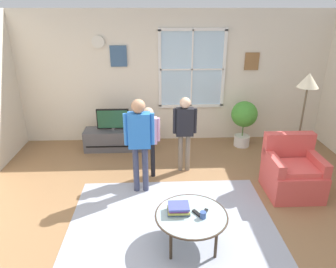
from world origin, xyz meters
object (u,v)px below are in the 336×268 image
at_px(tv_stand, 114,139).
at_px(person_blue_shirt, 139,136).
at_px(coffee_table, 191,216).
at_px(remote_near_cup, 205,213).
at_px(person_pink_shirt, 149,135).
at_px(cup, 203,215).
at_px(television, 113,119).
at_px(armchair, 292,173).
at_px(person_black_shirt, 185,126).
at_px(floor_lamp, 307,91).
at_px(remote_near_books, 197,213).
at_px(book_stack, 179,209).
at_px(potted_plant_by_window, 244,118).

bearing_deg(tv_stand, person_blue_shirt, -69.24).
xyz_separation_m(coffee_table, remote_near_cup, (0.16, 0.02, 0.03)).
xyz_separation_m(tv_stand, person_pink_shirt, (0.71, -1.11, 0.55)).
bearing_deg(coffee_table, cup, -26.57).
distance_m(television, armchair, 3.33).
relative_size(remote_near_cup, person_black_shirt, 0.11).
distance_m(remote_near_cup, floor_lamp, 2.57).
relative_size(person_blue_shirt, person_black_shirt, 1.12).
bearing_deg(floor_lamp, remote_near_books, -139.99).
bearing_deg(person_pink_shirt, cup, -69.20).
height_order(tv_stand, floor_lamp, floor_lamp).
relative_size(coffee_table, person_blue_shirt, 0.59).
relative_size(book_stack, floor_lamp, 0.15).
xyz_separation_m(person_blue_shirt, person_pink_shirt, (0.13, 0.43, -0.16)).
height_order(tv_stand, potted_plant_by_window, potted_plant_by_window).
xyz_separation_m(television, potted_plant_by_window, (2.58, 0.05, -0.03)).
height_order(person_pink_shirt, potted_plant_by_window, person_pink_shirt).
bearing_deg(remote_near_books, person_blue_shirt, 121.00).
height_order(tv_stand, book_stack, book_stack).
relative_size(coffee_table, cup, 10.69).
distance_m(tv_stand, potted_plant_by_window, 2.61).
relative_size(armchair, floor_lamp, 0.50).
bearing_deg(tv_stand, remote_near_books, -64.62).
distance_m(cup, remote_near_cup, 0.09).
bearing_deg(remote_near_cup, floor_lamp, 41.29).
distance_m(tv_stand, person_pink_shirt, 1.43).
relative_size(armchair, book_stack, 3.29).
relative_size(cup, remote_near_cup, 0.57).
bearing_deg(potted_plant_by_window, armchair, -80.47).
bearing_deg(armchair, coffee_table, -147.57).
distance_m(person_black_shirt, person_pink_shirt, 0.62).
relative_size(tv_stand, person_pink_shirt, 0.96).
bearing_deg(person_pink_shirt, potted_plant_by_window, 31.80).
relative_size(television, remote_near_books, 4.44).
xyz_separation_m(tv_stand, coffee_table, (1.22, -2.72, 0.18)).
height_order(armchair, person_black_shirt, person_black_shirt).
distance_m(armchair, floor_lamp, 1.27).
height_order(book_stack, person_blue_shirt, person_blue_shirt).
relative_size(coffee_table, potted_plant_by_window, 0.92).
relative_size(remote_near_books, person_pink_shirt, 0.12).
bearing_deg(coffee_table, tv_stand, 114.15).
relative_size(television, book_stack, 2.35).
bearing_deg(potted_plant_by_window, book_stack, -119.07).
height_order(armchair, floor_lamp, floor_lamp).
relative_size(book_stack, person_blue_shirt, 0.18).
distance_m(remote_near_books, person_blue_shirt, 1.45).
bearing_deg(tv_stand, television, -90.00).
relative_size(book_stack, cup, 3.29).
bearing_deg(book_stack, remote_near_cup, -5.79).
distance_m(person_pink_shirt, potted_plant_by_window, 2.21).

